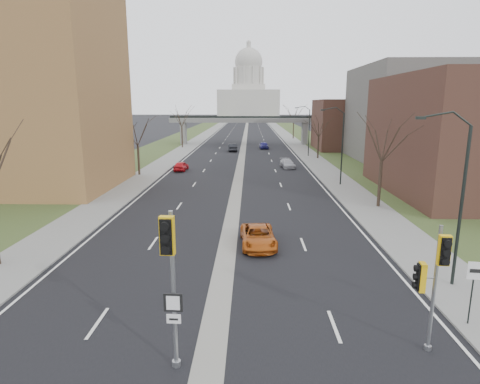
{
  "coord_description": "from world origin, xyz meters",
  "views": [
    {
      "loc": [
        1.43,
        -13.25,
        9.1
      ],
      "look_at": [
        0.86,
        9.73,
        4.05
      ],
      "focal_mm": 30.0,
      "sensor_mm": 36.0,
      "label": 1
    }
  ],
  "objects_px": {
    "car_left_far": "(233,147)",
    "signal_pole_median": "(170,265)",
    "car_right_mid": "(287,164)",
    "car_right_far": "(264,145)",
    "speed_limit_sign": "(473,281)",
    "car_right_near": "(258,236)",
    "signal_pole_right": "(433,272)",
    "car_left_near": "(181,166)"
  },
  "relations": [
    {
      "from": "car_left_far",
      "to": "signal_pole_median",
      "type": "bearing_deg",
      "value": 84.64
    },
    {
      "from": "car_left_far",
      "to": "car_right_mid",
      "type": "bearing_deg",
      "value": 106.88
    },
    {
      "from": "car_right_mid",
      "to": "car_right_far",
      "type": "xyz_separation_m",
      "value": [
        -2.56,
        25.58,
        0.1
      ]
    },
    {
      "from": "speed_limit_sign",
      "to": "car_left_far",
      "type": "distance_m",
      "value": 64.89
    },
    {
      "from": "signal_pole_median",
      "to": "car_right_near",
      "type": "height_order",
      "value": "signal_pole_median"
    },
    {
      "from": "signal_pole_right",
      "to": "car_right_near",
      "type": "relative_size",
      "value": 1.04
    },
    {
      "from": "car_right_near",
      "to": "car_right_far",
      "type": "xyz_separation_m",
      "value": [
        2.34,
        58.72,
        0.07
      ]
    },
    {
      "from": "car_left_near",
      "to": "car_left_far",
      "type": "relative_size",
      "value": 0.86
    },
    {
      "from": "car_left_far",
      "to": "car_right_far",
      "type": "distance_m",
      "value": 7.82
    },
    {
      "from": "signal_pole_median",
      "to": "car_right_mid",
      "type": "distance_m",
      "value": 46.72
    },
    {
      "from": "signal_pole_median",
      "to": "signal_pole_right",
      "type": "relative_size",
      "value": 1.16
    },
    {
      "from": "car_left_far",
      "to": "signal_pole_right",
      "type": "bearing_deg",
      "value": 92.59
    },
    {
      "from": "speed_limit_sign",
      "to": "car_right_near",
      "type": "bearing_deg",
      "value": 138.82
    },
    {
      "from": "signal_pole_right",
      "to": "car_left_far",
      "type": "distance_m",
      "value": 66.35
    },
    {
      "from": "speed_limit_sign",
      "to": "signal_pole_median",
      "type": "bearing_deg",
      "value": -157.84
    },
    {
      "from": "speed_limit_sign",
      "to": "car_right_mid",
      "type": "bearing_deg",
      "value": 101.65
    },
    {
      "from": "car_right_near",
      "to": "car_right_mid",
      "type": "xyz_separation_m",
      "value": [
        4.9,
        33.14,
        -0.03
      ]
    },
    {
      "from": "speed_limit_sign",
      "to": "car_right_mid",
      "type": "xyz_separation_m",
      "value": [
        -3.71,
        42.65,
        -1.38
      ]
    },
    {
      "from": "signal_pole_median",
      "to": "car_left_near",
      "type": "height_order",
      "value": "signal_pole_median"
    },
    {
      "from": "signal_pole_right",
      "to": "car_right_mid",
      "type": "xyz_separation_m",
      "value": [
        -1.11,
        44.55,
        -2.6
      ]
    },
    {
      "from": "signal_pole_right",
      "to": "car_right_near",
      "type": "height_order",
      "value": "signal_pole_right"
    },
    {
      "from": "car_left_far",
      "to": "speed_limit_sign",
      "type": "bearing_deg",
      "value": 95.11
    },
    {
      "from": "speed_limit_sign",
      "to": "car_right_far",
      "type": "xyz_separation_m",
      "value": [
        -6.26,
        68.23,
        -1.28
      ]
    },
    {
      "from": "car_left_near",
      "to": "car_left_far",
      "type": "xyz_separation_m",
      "value": [
        6.2,
        23.84,
        0.08
      ]
    },
    {
      "from": "car_right_near",
      "to": "car_right_mid",
      "type": "distance_m",
      "value": 33.5
    },
    {
      "from": "car_right_mid",
      "to": "car_right_near",
      "type": "bearing_deg",
      "value": -105.52
    },
    {
      "from": "signal_pole_right",
      "to": "car_left_far",
      "type": "relative_size",
      "value": 1.08
    },
    {
      "from": "signal_pole_median",
      "to": "car_left_far",
      "type": "bearing_deg",
      "value": 93.41
    },
    {
      "from": "car_left_far",
      "to": "car_right_mid",
      "type": "relative_size",
      "value": 1.05
    },
    {
      "from": "speed_limit_sign",
      "to": "car_left_near",
      "type": "distance_m",
      "value": 44.04
    },
    {
      "from": "car_right_mid",
      "to": "signal_pole_right",
      "type": "bearing_deg",
      "value": -95.68
    },
    {
      "from": "speed_limit_sign",
      "to": "car_left_near",
      "type": "relative_size",
      "value": 0.7
    },
    {
      "from": "speed_limit_sign",
      "to": "car_right_near",
      "type": "relative_size",
      "value": 0.58
    },
    {
      "from": "signal_pole_right",
      "to": "car_left_near",
      "type": "height_order",
      "value": "signal_pole_right"
    },
    {
      "from": "signal_pole_median",
      "to": "signal_pole_right",
      "type": "distance_m",
      "value": 9.29
    },
    {
      "from": "car_right_near",
      "to": "car_right_mid",
      "type": "relative_size",
      "value": 1.09
    },
    {
      "from": "car_left_far",
      "to": "car_right_near",
      "type": "xyz_separation_m",
      "value": [
        4.0,
        -54.13,
        -0.09
      ]
    },
    {
      "from": "speed_limit_sign",
      "to": "car_left_far",
      "type": "xyz_separation_m",
      "value": [
        -12.6,
        63.64,
        -1.26
      ]
    },
    {
      "from": "car_right_near",
      "to": "signal_pole_median",
      "type": "bearing_deg",
      "value": -107.61
    },
    {
      "from": "signal_pole_right",
      "to": "car_left_near",
      "type": "relative_size",
      "value": 1.26
    },
    {
      "from": "signal_pole_median",
      "to": "car_right_mid",
      "type": "relative_size",
      "value": 1.32
    },
    {
      "from": "signal_pole_median",
      "to": "speed_limit_sign",
      "type": "bearing_deg",
      "value": 18.16
    }
  ]
}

